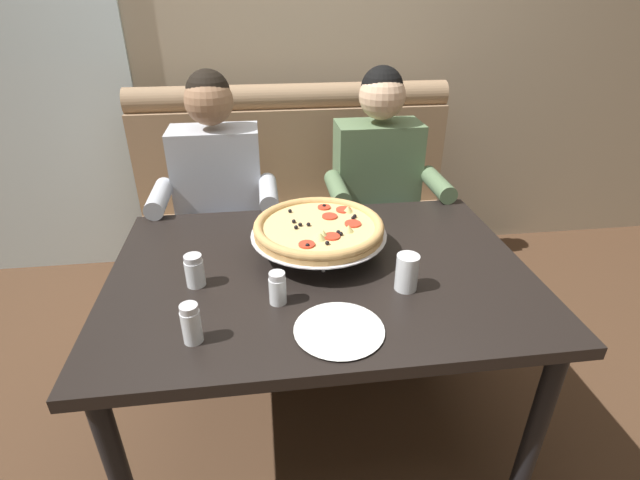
{
  "coord_description": "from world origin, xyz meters",
  "views": [
    {
      "loc": [
        -0.17,
        -1.31,
        1.57
      ],
      "look_at": [
        -0.0,
        0.0,
        0.85
      ],
      "focal_mm": 26.19,
      "sensor_mm": 36.0,
      "label": 1
    }
  ],
  "objects_px": {
    "shaker_parmesan": "(195,273)",
    "dining_table": "(320,288)",
    "shaker_oregano": "(192,326)",
    "diner_left": "(218,202)",
    "patio_chair": "(73,157)",
    "booth_bench": "(298,231)",
    "shaker_pepper_flakes": "(278,290)",
    "diner_right": "(381,193)",
    "plate_near_left": "(339,328)",
    "drinking_glass": "(407,274)",
    "pizza": "(319,228)"
  },
  "relations": [
    {
      "from": "dining_table",
      "to": "booth_bench",
      "type": "bearing_deg",
      "value": 90.0
    },
    {
      "from": "diner_left",
      "to": "pizza",
      "type": "relative_size",
      "value": 2.73
    },
    {
      "from": "booth_bench",
      "to": "diner_left",
      "type": "relative_size",
      "value": 1.33
    },
    {
      "from": "shaker_parmesan",
      "to": "booth_bench",
      "type": "bearing_deg",
      "value": 68.28
    },
    {
      "from": "shaker_pepper_flakes",
      "to": "shaker_oregano",
      "type": "distance_m",
      "value": 0.27
    },
    {
      "from": "shaker_pepper_flakes",
      "to": "plate_near_left",
      "type": "distance_m",
      "value": 0.22
    },
    {
      "from": "booth_bench",
      "to": "shaker_oregano",
      "type": "xyz_separation_m",
      "value": [
        -0.38,
        -1.27,
        0.4
      ]
    },
    {
      "from": "plate_near_left",
      "to": "shaker_pepper_flakes",
      "type": "bearing_deg",
      "value": 135.6
    },
    {
      "from": "shaker_oregano",
      "to": "plate_near_left",
      "type": "xyz_separation_m",
      "value": [
        0.39,
        -0.01,
        -0.04
      ]
    },
    {
      "from": "plate_near_left",
      "to": "drinking_glass",
      "type": "distance_m",
      "value": 0.3
    },
    {
      "from": "diner_left",
      "to": "shaker_pepper_flakes",
      "type": "xyz_separation_m",
      "value": [
        0.23,
        -0.86,
        0.08
      ]
    },
    {
      "from": "pizza",
      "to": "drinking_glass",
      "type": "relative_size",
      "value": 4.0
    },
    {
      "from": "shaker_parmesan",
      "to": "dining_table",
      "type": "bearing_deg",
      "value": 6.83
    },
    {
      "from": "booth_bench",
      "to": "shaker_pepper_flakes",
      "type": "distance_m",
      "value": 1.21
    },
    {
      "from": "shaker_oregano",
      "to": "plate_near_left",
      "type": "bearing_deg",
      "value": -1.73
    },
    {
      "from": "diner_left",
      "to": "plate_near_left",
      "type": "height_order",
      "value": "diner_left"
    },
    {
      "from": "plate_near_left",
      "to": "drinking_glass",
      "type": "height_order",
      "value": "drinking_glass"
    },
    {
      "from": "diner_left",
      "to": "plate_near_left",
      "type": "relative_size",
      "value": 5.11
    },
    {
      "from": "shaker_parmesan",
      "to": "patio_chair",
      "type": "distance_m",
      "value": 2.38
    },
    {
      "from": "shaker_oregano",
      "to": "patio_chair",
      "type": "bearing_deg",
      "value": 115.11
    },
    {
      "from": "pizza",
      "to": "patio_chair",
      "type": "xyz_separation_m",
      "value": [
        -1.5,
        1.95,
        -0.32
      ]
    },
    {
      "from": "patio_chair",
      "to": "diner_right",
      "type": "bearing_deg",
      "value": -35.96
    },
    {
      "from": "pizza",
      "to": "drinking_glass",
      "type": "xyz_separation_m",
      "value": [
        0.24,
        -0.25,
        -0.05
      ]
    },
    {
      "from": "diner_left",
      "to": "shaker_parmesan",
      "type": "height_order",
      "value": "diner_left"
    },
    {
      "from": "diner_right",
      "to": "shaker_pepper_flakes",
      "type": "relative_size",
      "value": 12.45
    },
    {
      "from": "shaker_oregano",
      "to": "plate_near_left",
      "type": "distance_m",
      "value": 0.39
    },
    {
      "from": "diner_left",
      "to": "patio_chair",
      "type": "distance_m",
      "value": 1.76
    },
    {
      "from": "diner_right",
      "to": "patio_chair",
      "type": "distance_m",
      "value": 2.32
    },
    {
      "from": "diner_left",
      "to": "shaker_parmesan",
      "type": "xyz_separation_m",
      "value": [
        -0.02,
        -0.74,
        0.08
      ]
    },
    {
      "from": "shaker_oregano",
      "to": "plate_near_left",
      "type": "relative_size",
      "value": 0.46
    },
    {
      "from": "diner_right",
      "to": "shaker_parmesan",
      "type": "relative_size",
      "value": 12.08
    },
    {
      "from": "diner_left",
      "to": "shaker_oregano",
      "type": "distance_m",
      "value": 1.01
    },
    {
      "from": "diner_left",
      "to": "drinking_glass",
      "type": "height_order",
      "value": "diner_left"
    },
    {
      "from": "dining_table",
      "to": "diner_right",
      "type": "height_order",
      "value": "diner_right"
    },
    {
      "from": "booth_bench",
      "to": "drinking_glass",
      "type": "xyz_separation_m",
      "value": [
        0.25,
        -1.11,
        0.4
      ]
    },
    {
      "from": "shaker_pepper_flakes",
      "to": "shaker_parmesan",
      "type": "relative_size",
      "value": 0.97
    },
    {
      "from": "pizza",
      "to": "plate_near_left",
      "type": "distance_m",
      "value": 0.44
    },
    {
      "from": "booth_bench",
      "to": "shaker_oregano",
      "type": "bearing_deg",
      "value": -106.64
    },
    {
      "from": "diner_right",
      "to": "patio_chair",
      "type": "relative_size",
      "value": 1.48
    },
    {
      "from": "drinking_glass",
      "to": "shaker_pepper_flakes",
      "type": "bearing_deg",
      "value": -176.92
    },
    {
      "from": "diner_left",
      "to": "patio_chair",
      "type": "relative_size",
      "value": 1.48
    },
    {
      "from": "shaker_oregano",
      "to": "diner_left",
      "type": "bearing_deg",
      "value": 90.07
    },
    {
      "from": "diner_right",
      "to": "shaker_parmesan",
      "type": "bearing_deg",
      "value": -136.66
    },
    {
      "from": "diner_right",
      "to": "plate_near_left",
      "type": "xyz_separation_m",
      "value": [
        -0.37,
        -1.02,
        0.05
      ]
    },
    {
      "from": "dining_table",
      "to": "shaker_oregano",
      "type": "xyz_separation_m",
      "value": [
        -0.38,
        -0.32,
        0.13
      ]
    },
    {
      "from": "pizza",
      "to": "shaker_parmesan",
      "type": "distance_m",
      "value": 0.44
    },
    {
      "from": "dining_table",
      "to": "patio_chair",
      "type": "height_order",
      "value": "patio_chair"
    },
    {
      "from": "shaker_pepper_flakes",
      "to": "patio_chair",
      "type": "height_order",
      "value": "patio_chair"
    },
    {
      "from": "dining_table",
      "to": "shaker_oregano",
      "type": "relative_size",
      "value": 12.05
    },
    {
      "from": "drinking_glass",
      "to": "patio_chair",
      "type": "distance_m",
      "value": 2.81
    }
  ]
}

